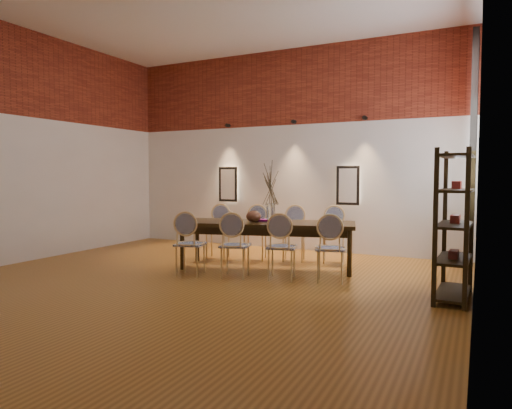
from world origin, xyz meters
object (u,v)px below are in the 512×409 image
at_px(chair_near_a, 190,244).
at_px(chair_far_a, 218,232).
at_px(dining_table, 267,245).
at_px(shelving_rack, 455,225).
at_px(chair_far_d, 334,235).
at_px(chair_near_c, 282,247).
at_px(chair_near_b, 235,245).
at_px(chair_far_c, 294,234).
at_px(vase, 271,213).
at_px(book, 262,220).
at_px(chair_near_d, 330,248).
at_px(bowl, 254,216).
at_px(chair_far_b, 255,233).

bearing_deg(chair_near_a, chair_far_a, 90.00).
xyz_separation_m(dining_table, shelving_rack, (2.78, -0.66, 0.53)).
height_order(dining_table, chair_far_d, chair_far_d).
bearing_deg(chair_near_c, chair_near_b, 180.00).
relative_size(chair_near_a, shelving_rack, 0.52).
xyz_separation_m(dining_table, chair_far_c, (0.15, 0.79, 0.09)).
bearing_deg(chair_far_d, vase, 36.55).
distance_m(chair_far_d, book, 1.32).
distance_m(chair_near_c, shelving_rack, 2.31).
distance_m(dining_table, chair_near_c, 0.81).
distance_m(chair_near_d, chair_far_d, 1.45).
xyz_separation_m(chair_near_d, bowl, (-1.37, 0.34, 0.37)).
relative_size(chair_near_b, chair_near_d, 1.00).
relative_size(chair_far_b, chair_far_d, 1.00).
bearing_deg(chair_near_d, chair_near_a, 180.00).
xyz_separation_m(dining_table, vase, (0.06, 0.01, 0.53)).
bearing_deg(chair_far_d, chair_far_a, -0.00).
relative_size(chair_far_c, chair_far_d, 1.00).
relative_size(book, shelving_rack, 0.14).
relative_size(dining_table, chair_far_d, 2.93).
bearing_deg(vase, bowl, -154.88).
distance_m(chair_near_c, chair_near_d, 0.69).
relative_size(chair_far_a, chair_far_c, 1.00).
distance_m(vase, shelving_rack, 2.81).
height_order(chair_far_c, shelving_rack, shelving_rack).
relative_size(dining_table, vase, 9.18).
distance_m(vase, book, 0.23).
bearing_deg(chair_near_d, vase, 143.45).
distance_m(chair_near_b, chair_far_d, 2.00).
distance_m(chair_near_c, chair_far_b, 1.60).
bearing_deg(book, chair_far_a, 161.08).
xyz_separation_m(chair_near_d, chair_far_a, (-2.36, 0.88, 0.00)).
distance_m(dining_table, chair_near_b, 0.81).
distance_m(chair_near_d, book, 1.43).
xyz_separation_m(chair_near_d, chair_far_b, (-1.70, 1.05, 0.00)).
bearing_deg(chair_far_c, dining_table, 64.53).
xyz_separation_m(chair_far_c, chair_far_d, (0.67, 0.17, 0.00)).
relative_size(chair_far_c, book, 3.62).
height_order(chair_far_a, chair_far_d, same).
bearing_deg(dining_table, vase, 0.00).
distance_m(chair_near_b, bowl, 0.78).
relative_size(chair_far_a, book, 3.62).
bearing_deg(chair_far_d, chair_far_c, 0.00).
distance_m(vase, bowl, 0.28).
bearing_deg(dining_table, book, 133.10).
xyz_separation_m(chair_near_a, chair_far_d, (1.64, 1.92, 0.00)).
xyz_separation_m(dining_table, chair_near_d, (1.18, -0.44, 0.09)).
height_order(chair_far_d, shelving_rack, shelving_rack).
xyz_separation_m(chair_far_b, bowl, (0.32, -0.71, 0.37)).
bearing_deg(shelving_rack, chair_far_c, 153.47).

